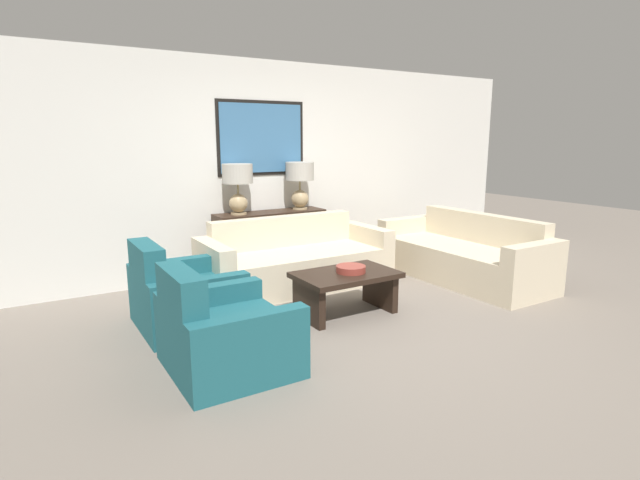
% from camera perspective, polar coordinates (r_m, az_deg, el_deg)
% --- Properties ---
extents(ground_plane, '(20.00, 20.00, 0.00)m').
position_cam_1_polar(ground_plane, '(4.71, 6.11, -9.71)').
color(ground_plane, slate).
extents(back_wall, '(8.41, 0.12, 2.65)m').
position_cam_1_polar(back_wall, '(6.46, -6.84, 8.19)').
color(back_wall, silver).
rests_on(back_wall, ground_plane).
extents(console_table, '(1.41, 0.38, 0.80)m').
position_cam_1_polar(console_table, '(6.34, -5.61, -0.34)').
color(console_table, '#332319').
rests_on(console_table, ground_plane).
extents(table_lamp_left, '(0.36, 0.36, 0.60)m').
position_cam_1_polar(table_lamp_left, '(6.05, -9.39, 6.52)').
color(table_lamp_left, tan).
rests_on(table_lamp_left, console_table).
extents(table_lamp_right, '(0.36, 0.36, 0.60)m').
position_cam_1_polar(table_lamp_right, '(6.42, -2.32, 6.94)').
color(table_lamp_right, tan).
rests_on(table_lamp_right, console_table).
extents(couch_by_back_wall, '(2.19, 0.89, 0.79)m').
position_cam_1_polar(couch_by_back_wall, '(5.82, -2.84, -2.61)').
color(couch_by_back_wall, beige).
rests_on(couch_by_back_wall, ground_plane).
extents(couch_by_side, '(0.89, 2.19, 0.79)m').
position_cam_1_polar(couch_by_side, '(6.36, 16.08, -1.83)').
color(couch_by_side, beige).
rests_on(couch_by_side, ground_plane).
extents(coffee_table, '(0.98, 0.62, 0.42)m').
position_cam_1_polar(coffee_table, '(4.89, 2.97, -5.10)').
color(coffee_table, black).
rests_on(coffee_table, ground_plane).
extents(decorative_bowl, '(0.29, 0.29, 0.06)m').
position_cam_1_polar(decorative_bowl, '(4.86, 3.55, -3.32)').
color(decorative_bowl, '#93382D').
rests_on(decorative_bowl, coffee_table).
extents(armchair_near_back_wall, '(0.86, 0.93, 0.81)m').
position_cam_1_polar(armchair_near_back_wall, '(4.76, -15.40, -6.40)').
color(armchair_near_back_wall, '#1E5B66').
rests_on(armchair_near_back_wall, ground_plane).
extents(armchair_near_camera, '(0.86, 0.93, 0.81)m').
position_cam_1_polar(armchair_near_camera, '(3.83, -10.95, -10.64)').
color(armchair_near_camera, '#1E5B66').
rests_on(armchair_near_camera, ground_plane).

